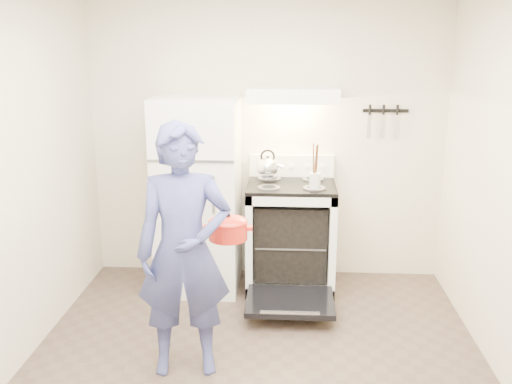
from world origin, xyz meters
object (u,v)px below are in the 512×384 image
(refrigerator, at_px, (199,194))
(stove_body, at_px, (291,237))
(person, at_px, (184,252))
(tea_kettle, at_px, (268,166))
(dutch_oven, at_px, (228,230))

(refrigerator, relative_size, stove_body, 1.85)
(stove_body, height_order, person, person)
(tea_kettle, height_order, dutch_oven, tea_kettle)
(refrigerator, xyz_separation_m, stove_body, (0.81, 0.02, -0.39))
(stove_body, height_order, tea_kettle, tea_kettle)
(refrigerator, height_order, stove_body, refrigerator)
(stove_body, xyz_separation_m, tea_kettle, (-0.21, 0.06, 0.63))
(person, distance_m, dutch_oven, 0.38)
(tea_kettle, bearing_deg, person, -108.39)
(refrigerator, bearing_deg, person, -84.97)
(dutch_oven, bearing_deg, tea_kettle, 79.10)
(stove_body, xyz_separation_m, dutch_oven, (-0.44, -1.11, 0.43))
(tea_kettle, distance_m, person, 1.54)
(stove_body, relative_size, dutch_oven, 2.73)
(person, bearing_deg, refrigerator, 86.05)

